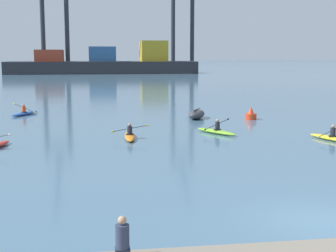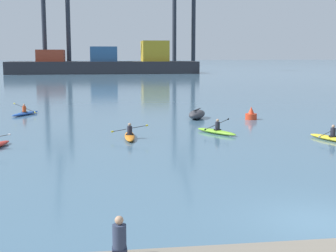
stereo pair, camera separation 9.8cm
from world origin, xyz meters
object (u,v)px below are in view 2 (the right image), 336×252
object	(u,v)px
kayak_orange	(130,136)
seated_onlooker	(119,238)
container_barge	(106,64)
kayak_yellow	(332,138)
gantry_crane_west_mid	(184,5)
kayak_blue	(25,113)
gantry_crane_west	(55,9)
channel_buoy	(251,115)
kayak_lime	(216,131)
capsized_dinghy	(197,114)

from	to	relation	value
kayak_orange	seated_onlooker	world-z (taller)	seated_onlooker
container_barge	kayak_yellow	distance (m)	102.80
gantry_crane_west_mid	kayak_orange	bearing A→B (deg)	-101.60
kayak_yellow	kayak_blue	distance (m)	24.69
gantry_crane_west	gantry_crane_west_mid	size ratio (longest dim) A/B	0.98
gantry_crane_west	kayak_yellow	world-z (taller)	gantry_crane_west
kayak_yellow	kayak_blue	world-z (taller)	kayak_blue
kayak_yellow	seated_onlooker	size ratio (longest dim) A/B	3.81
gantry_crane_west	channel_buoy	size ratio (longest dim) A/B	36.67
kayak_lime	container_barge	bearing A→B (deg)	93.06
channel_buoy	seated_onlooker	bearing A→B (deg)	-113.39
kayak_orange	seated_onlooker	bearing A→B (deg)	-94.29
channel_buoy	seated_onlooker	xyz separation A→B (m)	(-11.32, -26.17, 0.77)
gantry_crane_west_mid	kayak_lime	bearing A→B (deg)	-98.94
container_barge	kayak_blue	distance (m)	87.58
capsized_dinghy	kayak_blue	xyz separation A→B (m)	(-13.72, 4.30, -0.18)
channel_buoy	seated_onlooker	distance (m)	28.52
kayak_blue	kayak_lime	bearing A→B (deg)	-40.51
container_barge	kayak_lime	world-z (taller)	container_barge
kayak_blue	container_barge	bearing A→B (deg)	84.59
gantry_crane_west	kayak_blue	size ratio (longest dim) A/B	11.22
seated_onlooker	kayak_yellow	bearing A→B (deg)	51.47
container_barge	gantry_crane_west	size ratio (longest dim) A/B	1.33
channel_buoy	kayak_orange	world-z (taller)	channel_buoy
container_barge	seated_onlooker	size ratio (longest dim) A/B	54.56
kayak_orange	seated_onlooker	size ratio (longest dim) A/B	3.83
kayak_yellow	kayak_orange	world-z (taller)	kayak_yellow
gantry_crane_west_mid	kayak_blue	xyz separation A→B (m)	(-31.26, -101.19, -18.96)
gantry_crane_west_mid	kayak_orange	distance (m)	117.66
gantry_crane_west	gantry_crane_west_mid	bearing A→B (deg)	13.32
gantry_crane_west	capsized_dinghy	distance (m)	100.09
container_barge	kayak_blue	size ratio (longest dim) A/B	14.93
capsized_dinghy	kayak_yellow	size ratio (longest dim) A/B	0.83
capsized_dinghy	gantry_crane_west	bearing A→B (deg)	100.81
container_barge	gantry_crane_west	xyz separation A→B (m)	(-13.04, 5.50, 14.31)
container_barge	gantry_crane_west_mid	bearing A→B (deg)	31.38
container_barge	gantry_crane_west_mid	distance (m)	31.63
container_barge	seated_onlooker	world-z (taller)	container_barge
channel_buoy	kayak_blue	world-z (taller)	kayak_blue
kayak_yellow	kayak_blue	bearing A→B (deg)	142.65
kayak_yellow	kayak_lime	xyz separation A→B (m)	(-6.10, 3.42, -0.00)
gantry_crane_west	kayak_yellow	size ratio (longest dim) A/B	10.75
kayak_orange	kayak_yellow	bearing A→B (deg)	-11.68
kayak_blue	kayak_orange	bearing A→B (deg)	-57.77
channel_buoy	kayak_blue	distance (m)	18.59
kayak_yellow	gantry_crane_west_mid	bearing A→B (deg)	84.28
gantry_crane_west	kayak_yellow	bearing A→B (deg)	-77.22
channel_buoy	kayak_blue	size ratio (longest dim) A/B	0.31
kayak_yellow	kayak_orange	xyz separation A→B (m)	(-11.71, 2.42, -0.00)
gantry_crane_west_mid	kayak_lime	world-z (taller)	gantry_crane_west_mid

